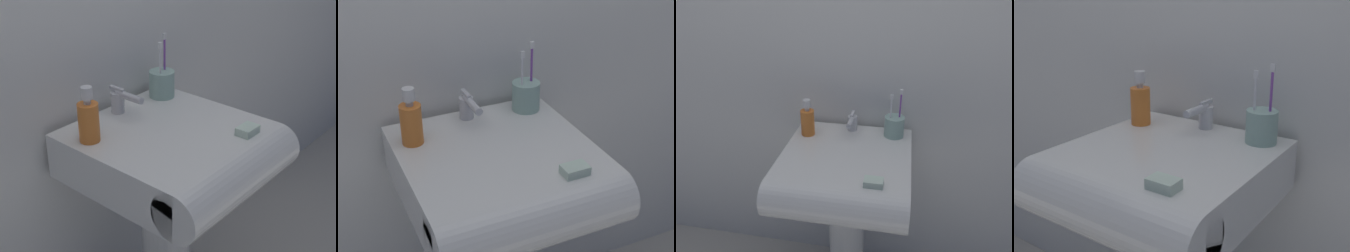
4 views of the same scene
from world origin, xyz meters
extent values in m
cube|color=white|center=(0.00, 0.00, 0.76)|extent=(0.51, 0.47, 0.14)
cylinder|color=white|center=(0.00, -0.24, 0.76)|extent=(0.51, 0.14, 0.14)
cylinder|color=silver|center=(-0.01, 0.19, 0.86)|extent=(0.04, 0.04, 0.07)
cylinder|color=silver|center=(-0.01, 0.14, 0.89)|extent=(0.02, 0.10, 0.02)
cube|color=silver|center=(-0.01, 0.19, 0.90)|extent=(0.01, 0.06, 0.01)
cylinder|color=#99BFB2|center=(0.18, 0.17, 0.87)|extent=(0.08, 0.08, 0.09)
cylinder|color=white|center=(0.16, 0.16, 0.92)|extent=(0.01, 0.01, 0.16)
cube|color=white|center=(0.16, 0.16, 1.01)|extent=(0.01, 0.01, 0.02)
cylinder|color=purple|center=(0.19, 0.17, 0.93)|extent=(0.01, 0.01, 0.18)
cube|color=white|center=(0.19, 0.17, 1.03)|extent=(0.01, 0.01, 0.02)
cylinder|color=orange|center=(-0.19, 0.11, 0.88)|extent=(0.06, 0.06, 0.11)
cylinder|color=silver|center=(-0.19, 0.11, 0.95)|extent=(0.02, 0.02, 0.01)
cylinder|color=silver|center=(-0.19, 0.11, 0.97)|extent=(0.03, 0.03, 0.03)
cube|color=silver|center=(0.13, -0.20, 0.84)|extent=(0.07, 0.04, 0.02)
camera|label=1|loc=(-1.02, -0.87, 1.50)|focal=55.00mm
camera|label=2|loc=(-0.46, -1.08, 1.54)|focal=55.00mm
camera|label=3|loc=(0.20, -1.10, 1.51)|focal=35.00mm
camera|label=4|loc=(0.60, -0.82, 1.21)|focal=45.00mm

